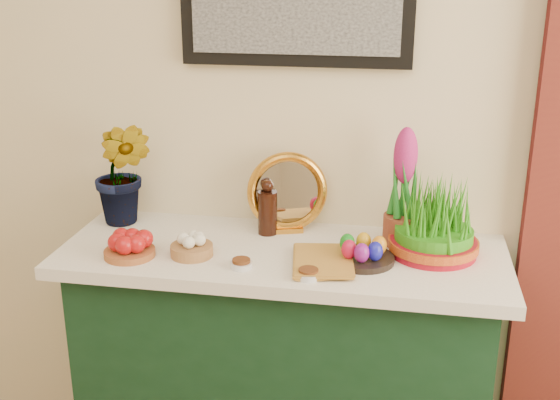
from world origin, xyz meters
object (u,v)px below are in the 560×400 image
Objects in this scene: sideboard at (283,375)px; wheatgrass_sabzeh at (435,224)px; book at (293,260)px; mirror at (287,193)px; hyacinth_green at (122,156)px.

wheatgrass_sabzeh is at bearing 5.29° from sideboard.
book is 0.45m from wheatgrass_sabzeh.
mirror is 0.49m from wheatgrass_sabzeh.
hyacinth_green is at bearing -176.30° from mirror.
hyacinth_green is 1.75× the size of mirror.
hyacinth_green is 0.71m from book.
book is 0.85× the size of wheatgrass_sabzeh.
hyacinth_green is at bearing 175.41° from wheatgrass_sabzeh.
book is (0.07, -0.28, -0.11)m from mirror.
hyacinth_green is 0.57m from mirror.
sideboard is 4.69× the size of wheatgrass_sabzeh.
sideboard is 4.73× the size of mirror.
mirror is at bearing 7.92° from hyacinth_green.
hyacinth_green is at bearing 150.17° from book.
hyacinth_green is 1.73× the size of wheatgrass_sabzeh.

